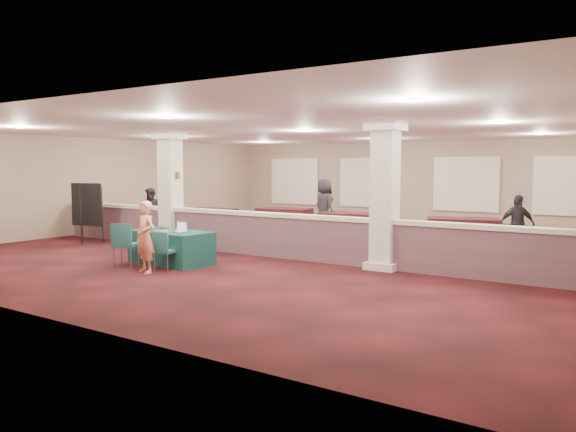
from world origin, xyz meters
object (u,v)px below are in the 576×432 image
Objects in this scene: conf_chair_side at (124,241)px; attendee_b at (385,225)px; far_table_back_left at (284,219)px; far_table_back_center at (351,225)px; woman at (145,237)px; attendee_c at (517,225)px; far_table_front_left at (213,218)px; attendee_d at (324,206)px; far_table_front_center at (301,224)px; far_table_back_right at (497,236)px; near_table at (171,247)px; conf_chair_main at (164,248)px; easel_board at (87,205)px; attendee_a at (151,211)px; far_table_front_right at (463,232)px.

conf_chair_side is 0.61× the size of attendee_b.
far_table_back_left is 2.96m from far_table_back_center.
woman reaches higher than conf_chair_side.
woman is at bearing -163.35° from attendee_c.
attendee_d is at bearing 6.36° from far_table_front_left.
far_table_back_center is (1.75, 0.20, 0.06)m from far_table_front_center.
woman is at bearing -123.76° from far_table_back_right.
attendee_d is at bearing 174.72° from attendee_b.
far_table_back_left is (-1.79, 7.28, 0.00)m from near_table.
easel_board is at bearing 152.63° from conf_chair_main.
far_table_front_center is 0.84× the size of far_table_back_center.
far_table_front_left is at bearing 32.14° from attendee_d.
attendee_a reaches higher than woman.
near_table is at bearing -27.28° from easel_board.
woman is 8.68m from far_table_back_left.
attendee_a is at bearing -163.64° from far_table_front_right.
conf_chair_main is 9.12m from far_table_back_right.
easel_board is at bearing -90.10° from far_table_front_left.
conf_chair_main is at bearing 119.80° from attendee_d.
attendee_a reaches higher than far_table_back_center.
attendee_b is 3.48m from attendee_c.
attendee_d is (-3.76, 3.50, 0.12)m from attendee_b.
conf_chair_side is 8.44m from far_table_front_left.
far_table_front_right is 1.23× the size of attendee_b.
attendee_a is at bearing 81.37° from easel_board.
conf_chair_side reaches higher than far_table_front_left.
conf_chair_main is 0.53× the size of attendee_b.
easel_board reaches higher than far_table_back_center.
near_table is at bearing -125.94° from far_table_front_right.
far_table_front_left is at bearing 135.36° from woman.
attendee_b is at bearing 67.48° from woman.
far_table_front_left is 5.65m from far_table_back_center.
far_table_back_right is at bearing 25.77° from conf_chair_side.
far_table_front_center is at bearing 23.39° from attendee_a.
conf_chair_main reaches higher than far_table_back_left.
attendee_c is (6.96, -0.71, 0.44)m from far_table_front_center.
near_table is 8.66m from attendee_c.
attendee_a is (-0.25, -2.80, 0.43)m from far_table_front_left.
far_table_back_center is (5.65, 5.70, -0.74)m from easel_board.
far_table_front_center is 5.02m from attendee_a.
conf_chair_main is at bearing -88.86° from attendee_b.
attendee_c reaches higher than far_table_back_left.
woman reaches higher than far_table_back_left.
conf_chair_main is 0.55× the size of attendee_a.
easel_board is (-3.94, 1.97, 0.54)m from conf_chair_side.
attendee_d is (-0.41, 8.20, 0.16)m from woman.
attendee_b is at bearing 162.81° from attendee_d.
far_table_front_center is 5.30m from attendee_b.
near_table is 8.14m from far_table_front_right.
near_table is 5.19m from attendee_b.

